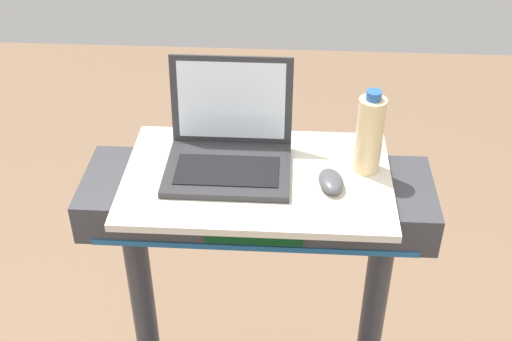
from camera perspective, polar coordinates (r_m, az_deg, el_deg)
desk_board at (r=1.69m, az=0.10°, el=-0.68°), size 0.68×0.43×0.02m
laptop at (r=1.70m, az=-2.31°, el=2.06°), size 0.32×0.27×0.26m
computer_mouse at (r=1.65m, az=6.42°, el=-0.92°), size 0.07×0.11×0.03m
water_bottle at (r=1.67m, az=9.66°, el=3.08°), size 0.07×0.07×0.22m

